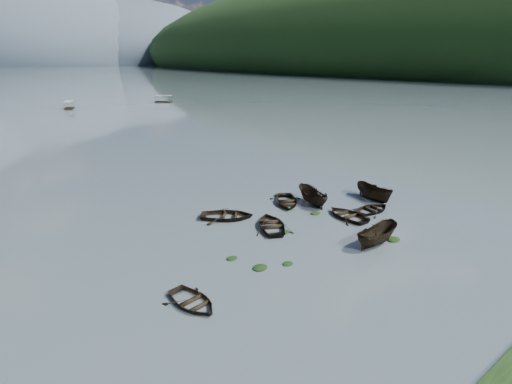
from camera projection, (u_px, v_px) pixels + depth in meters
ground_plane at (357, 258)px, 29.43m from camera, size 2400.00×2400.00×0.00m
right_hill_far at (454, 70)px, 463.85m from camera, size 520.00×1200.00×190.00m
haze_mtn_c at (29, 65)px, 778.73m from camera, size 520.00×520.00×260.00m
haze_mtn_d at (120, 64)px, 884.95m from camera, size 520.00×520.00×220.00m
rowboat_0 at (193, 304)px, 23.95m from camera, size 3.13×4.10×0.79m
rowboat_1 at (272, 228)px, 34.76m from camera, size 5.16×5.70×0.97m
rowboat_2 at (376, 244)px, 31.74m from camera, size 4.58×1.82×1.75m
rowboat_3 at (347, 217)px, 36.97m from camera, size 3.44×4.59×0.90m
rowboat_4 at (373, 211)px, 38.39m from camera, size 4.23×3.15×0.84m
rowboat_5 at (374, 199)px, 41.63m from camera, size 2.49×4.92×1.82m
rowboat_6 at (227, 219)px, 36.70m from camera, size 5.96×5.77×1.01m
rowboat_7 at (286, 204)px, 40.38m from camera, size 5.37×5.66×0.95m
rowboat_8 at (312, 204)px, 40.43m from camera, size 2.95×4.92×1.79m
weed_clump_0 at (260, 268)px, 28.04m from camera, size 1.14×0.93×0.25m
weed_clump_1 at (288, 264)px, 28.60m from camera, size 0.85×0.68×0.19m
weed_clump_2 at (393, 240)px, 32.38m from camera, size 1.18×0.95×0.26m
weed_clump_3 at (313, 202)px, 40.92m from camera, size 0.83×0.70×0.19m
weed_clump_4 at (315, 214)px, 37.84m from camera, size 1.06×0.84×0.22m
weed_clump_5 at (232, 259)px, 29.36m from camera, size 0.89×0.72×0.19m
weed_clump_6 at (284, 233)px, 33.77m from camera, size 1.01×0.84×0.21m
weed_clump_7 at (279, 196)px, 42.73m from camera, size 1.17×0.93×0.25m
pontoon_centre at (70, 109)px, 114.34m from camera, size 4.08×5.85×2.07m
pontoon_right at (164, 102)px, 130.99m from camera, size 5.38×5.64×2.11m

